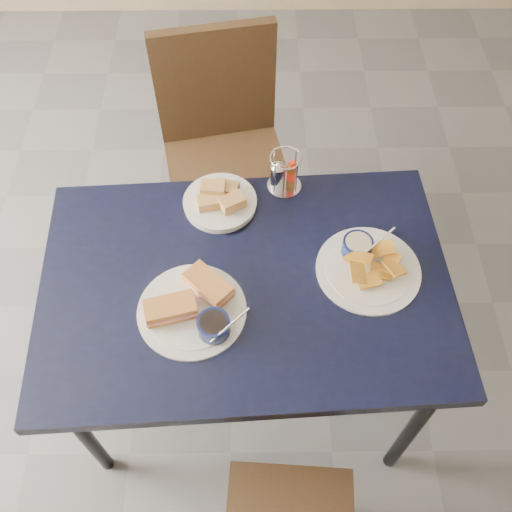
{
  "coord_description": "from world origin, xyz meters",
  "views": [
    {
      "loc": [
        0.09,
        -0.9,
        2.15
      ],
      "look_at": [
        0.1,
        0.01,
        0.82
      ],
      "focal_mm": 40.0,
      "sensor_mm": 36.0,
      "label": 1
    }
  ],
  "objects_px": {
    "plantain_plate": "(366,262)",
    "condiment_caddy": "(283,174)",
    "dining_table": "(246,293)",
    "bread_basket": "(220,201)",
    "sandwich_plate": "(195,307)",
    "chair_far": "(227,137)"
  },
  "relations": [
    {
      "from": "bread_basket",
      "to": "condiment_caddy",
      "type": "xyz_separation_m",
      "value": [
        0.2,
        0.08,
        0.03
      ]
    },
    {
      "from": "sandwich_plate",
      "to": "bread_basket",
      "type": "xyz_separation_m",
      "value": [
        0.06,
        0.38,
        -0.0
      ]
    },
    {
      "from": "condiment_caddy",
      "to": "plantain_plate",
      "type": "bearing_deg",
      "value": -53.62
    },
    {
      "from": "dining_table",
      "to": "sandwich_plate",
      "type": "height_order",
      "value": "sandwich_plate"
    },
    {
      "from": "chair_far",
      "to": "bread_basket",
      "type": "height_order",
      "value": "chair_far"
    },
    {
      "from": "dining_table",
      "to": "chair_far",
      "type": "height_order",
      "value": "chair_far"
    },
    {
      "from": "dining_table",
      "to": "plantain_plate",
      "type": "bearing_deg",
      "value": 8.16
    },
    {
      "from": "plantain_plate",
      "to": "condiment_caddy",
      "type": "xyz_separation_m",
      "value": [
        -0.23,
        0.31,
        0.04
      ]
    },
    {
      "from": "bread_basket",
      "to": "condiment_caddy",
      "type": "height_order",
      "value": "condiment_caddy"
    },
    {
      "from": "chair_far",
      "to": "condiment_caddy",
      "type": "bearing_deg",
      "value": -64.89
    },
    {
      "from": "sandwich_plate",
      "to": "plantain_plate",
      "type": "distance_m",
      "value": 0.51
    },
    {
      "from": "dining_table",
      "to": "plantain_plate",
      "type": "relative_size",
      "value": 4.02
    },
    {
      "from": "chair_far",
      "to": "plantain_plate",
      "type": "xyz_separation_m",
      "value": [
        0.43,
        -0.74,
        0.21
      ]
    },
    {
      "from": "plantain_plate",
      "to": "bread_basket",
      "type": "distance_m",
      "value": 0.49
    },
    {
      "from": "dining_table",
      "to": "sandwich_plate",
      "type": "bearing_deg",
      "value": -145.29
    },
    {
      "from": "dining_table",
      "to": "plantain_plate",
      "type": "distance_m",
      "value": 0.36
    },
    {
      "from": "sandwich_plate",
      "to": "dining_table",
      "type": "bearing_deg",
      "value": 34.71
    },
    {
      "from": "condiment_caddy",
      "to": "sandwich_plate",
      "type": "bearing_deg",
      "value": -119.5
    },
    {
      "from": "dining_table",
      "to": "condiment_caddy",
      "type": "relative_size",
      "value": 9.05
    },
    {
      "from": "plantain_plate",
      "to": "dining_table",
      "type": "bearing_deg",
      "value": -171.84
    },
    {
      "from": "sandwich_plate",
      "to": "chair_far",
      "type": "bearing_deg",
      "value": 86.0
    },
    {
      "from": "chair_far",
      "to": "sandwich_plate",
      "type": "xyz_separation_m",
      "value": [
        -0.06,
        -0.88,
        0.21
      ]
    }
  ]
}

